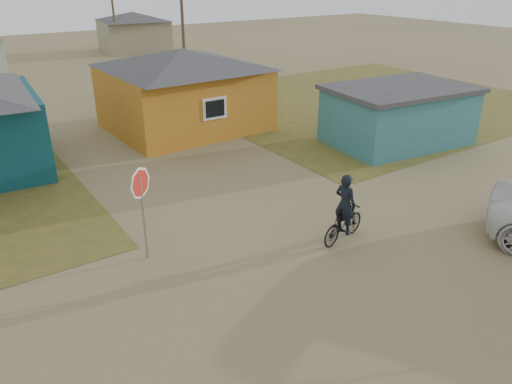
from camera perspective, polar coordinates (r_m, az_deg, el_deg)
ground at (r=13.73m, az=9.22°, el=-8.67°), size 120.00×120.00×0.00m
grass_ne at (r=31.55m, az=12.23°, el=10.16°), size 20.00×18.00×0.00m
house_yellow at (r=25.23m, az=-8.23°, el=11.67°), size 7.72×6.76×3.90m
shed_turquoise at (r=23.77m, az=15.93°, el=8.50°), size 6.71×4.93×2.60m
house_beige_east at (r=51.83m, az=-13.77°, el=17.46°), size 6.95×6.05×3.60m
utility_pole_near at (r=33.75m, az=-8.38°, el=18.47°), size 1.40×0.20×8.00m
utility_pole_far at (r=48.92m, az=-16.04°, el=19.56°), size 1.40×0.20×8.00m
stop_sign at (r=13.47m, az=-12.97°, el=-0.14°), size 0.87×0.25×2.70m
cyclist at (r=14.76m, az=10.03°, el=-2.83°), size 1.93×0.91×2.10m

